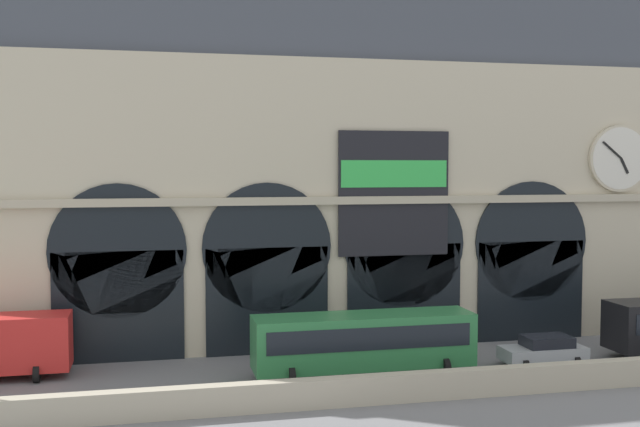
# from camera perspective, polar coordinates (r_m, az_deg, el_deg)

# --- Properties ---
(ground_plane) EXTENTS (200.00, 200.00, 0.00)m
(ground_plane) POSITION_cam_1_polar(r_m,az_deg,el_deg) (38.72, 3.13, -11.99)
(ground_plane) COLOR slate
(quay_parapet_wall) EXTENTS (90.00, 0.70, 1.26)m
(quay_parapet_wall) POSITION_cam_1_polar(r_m,az_deg,el_deg) (34.13, 5.39, -13.05)
(quay_parapet_wall) COLOR #B2A891
(quay_parapet_wall) RESTS_ON ground
(station_building) EXTENTS (41.42, 6.29, 21.26)m
(station_building) POSITION_cam_1_polar(r_m,az_deg,el_deg) (45.02, 0.43, 3.51)
(station_building) COLOR beige
(station_building) RESTS_ON ground
(bus_center) EXTENTS (11.00, 3.25, 3.10)m
(bus_center) POSITION_cam_1_polar(r_m,az_deg,el_deg) (37.76, 3.33, -9.61)
(bus_center) COLOR #2D7A42
(bus_center) RESTS_ON ground
(car_mideast) EXTENTS (4.40, 2.22, 1.55)m
(car_mideast) POSITION_cam_1_polar(r_m,az_deg,el_deg) (41.59, 16.61, -9.91)
(car_mideast) COLOR #ADB2B7
(car_mideast) RESTS_ON ground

